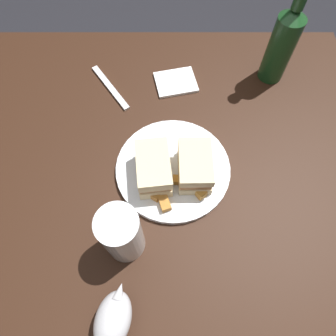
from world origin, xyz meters
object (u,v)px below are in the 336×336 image
object	(u,v)px
sandwich_half_right	(194,166)
pint_glass	(122,235)
gravy_boat	(113,319)
fork	(110,88)
plate	(173,169)
napkin	(175,82)
cider_bottle	(282,43)
sandwich_half_left	(153,170)

from	to	relation	value
sandwich_half_right	pint_glass	size ratio (longest dim) A/B	0.74
gravy_boat	fork	distance (m)	0.58
plate	napkin	size ratio (longest dim) A/B	2.45
pint_glass	napkin	bearing A→B (deg)	76.12
fork	napkin	bearing A→B (deg)	61.01
pint_glass	fork	size ratio (longest dim) A/B	0.83
pint_glass	cider_bottle	world-z (taller)	cider_bottle
napkin	sandwich_half_right	bearing A→B (deg)	-82.33
plate	cider_bottle	distance (m)	0.42
pint_glass	gravy_boat	size ratio (longest dim) A/B	1.24
fork	gravy_boat	bearing A→B (deg)	-28.76
sandwich_half_left	sandwich_half_right	world-z (taller)	sandwich_half_left
gravy_boat	napkin	size ratio (longest dim) A/B	1.10
sandwich_half_left	sandwich_half_right	xyz separation A→B (m)	(0.09, 0.01, -0.00)
plate	gravy_boat	xyz separation A→B (m)	(-0.11, -0.32, 0.03)
plate	gravy_boat	distance (m)	0.34
sandwich_half_right	cider_bottle	size ratio (longest dim) A/B	0.39
cider_bottle	napkin	distance (m)	0.29
sandwich_half_right	cider_bottle	distance (m)	0.39
plate	pint_glass	xyz separation A→B (m)	(-0.10, -0.17, 0.06)
sandwich_half_right	fork	world-z (taller)	sandwich_half_right
gravy_boat	fork	bearing A→B (deg)	96.04
plate	fork	bearing A→B (deg)	124.17
sandwich_half_left	gravy_boat	world-z (taller)	sandwich_half_left
sandwich_half_left	cider_bottle	distance (m)	0.46
pint_glass	gravy_boat	xyz separation A→B (m)	(-0.01, -0.15, -0.03)
gravy_boat	fork	size ratio (longest dim) A/B	0.67
sandwich_half_right	napkin	size ratio (longest dim) A/B	1.02
cider_bottle	fork	world-z (taller)	cider_bottle
plate	fork	distance (m)	0.30
plate	cider_bottle	bearing A→B (deg)	47.38
plate	sandwich_half_right	world-z (taller)	sandwich_half_right
napkin	fork	bearing A→B (deg)	-174.20
sandwich_half_right	gravy_boat	xyz separation A→B (m)	(-0.16, -0.31, -0.01)
napkin	fork	distance (m)	0.18
gravy_boat	napkin	world-z (taller)	gravy_boat
plate	pint_glass	distance (m)	0.21
gravy_boat	napkin	xyz separation A→B (m)	(0.12, 0.59, -0.04)
pint_glass	cider_bottle	size ratio (longest dim) A/B	0.52
plate	napkin	xyz separation A→B (m)	(0.01, 0.27, -0.00)
cider_bottle	napkin	bearing A→B (deg)	-173.79
sandwich_half_left	fork	world-z (taller)	sandwich_half_left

